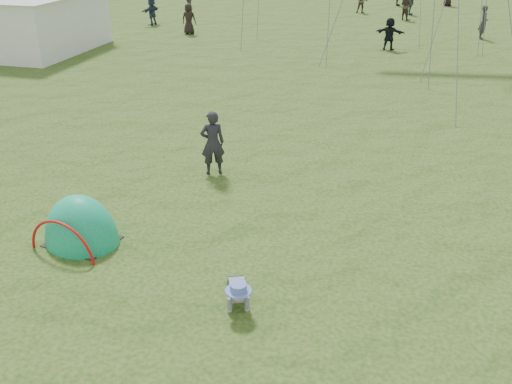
# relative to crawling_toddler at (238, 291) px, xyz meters

# --- Properties ---
(ground) EXTENTS (140.00, 140.00, 0.00)m
(ground) POSITION_rel_crawling_toddler_xyz_m (-0.99, 0.74, -0.31)
(ground) COLOR #13410A
(crawling_toddler) EXTENTS (0.74, 0.92, 0.63)m
(crawling_toddler) POSITION_rel_crawling_toddler_xyz_m (0.00, 0.00, 0.00)
(crawling_toddler) COLOR black
(crawling_toddler) RESTS_ON ground
(popup_tent) EXTENTS (1.95, 1.77, 2.10)m
(popup_tent) POSITION_rel_crawling_toddler_xyz_m (-3.55, 1.72, -0.31)
(popup_tent) COLOR #008B5E
(popup_tent) RESTS_ON ground
(standing_adult) EXTENTS (0.72, 0.59, 1.71)m
(standing_adult) POSITION_rel_crawling_toddler_xyz_m (-1.52, 5.53, 0.54)
(standing_adult) COLOR black
(standing_adult) RESTS_ON ground
(event_marquee) EXTENTS (7.82, 7.82, 4.75)m
(event_marquee) POSITION_rel_crawling_toddler_xyz_m (-14.04, 19.52, 2.06)
(event_marquee) COLOR white
(event_marquee) RESTS_ON ground
(crowd_person_1) EXTENTS (0.82, 0.66, 1.61)m
(crowd_person_1) POSITION_rel_crawling_toddler_xyz_m (3.42, 33.97, 0.49)
(crowd_person_1) COLOR #473B33
(crowd_person_1) RESTS_ON ground
(crowd_person_4) EXTENTS (0.88, 0.62, 1.68)m
(crowd_person_4) POSITION_rel_crawling_toddler_xyz_m (-6.70, 24.74, 0.53)
(crowd_person_4) COLOR black
(crowd_person_4) RESTS_ON ground
(crowd_person_5) EXTENTS (1.54, 0.91, 1.59)m
(crowd_person_5) POSITION_rel_crawling_toddler_xyz_m (4.30, 21.85, 0.48)
(crowd_person_5) COLOR black
(crowd_person_5) RESTS_ON ground
(crowd_person_6) EXTENTS (0.46, 0.67, 1.78)m
(crowd_person_6) POSITION_rel_crawling_toddler_xyz_m (9.62, 25.38, 0.58)
(crowd_person_6) COLOR #2F2E33
(crowd_person_6) RESTS_ON ground
(crowd_person_7) EXTENTS (1.08, 1.09, 1.78)m
(crowd_person_7) POSITION_rel_crawling_toddler_xyz_m (6.13, 31.31, 0.58)
(crowd_person_7) COLOR #362D23
(crowd_person_7) RESTS_ON ground
(crowd_person_11) EXTENTS (1.00, 1.58, 1.63)m
(crowd_person_11) POSITION_rel_crawling_toddler_xyz_m (-9.68, 27.45, 0.50)
(crowd_person_11) COLOR #283249
(crowd_person_11) RESTS_ON ground
(crowd_person_12) EXTENTS (0.63, 0.72, 1.65)m
(crowd_person_12) POSITION_rel_crawling_toddler_xyz_m (-18.75, 29.26, 0.51)
(crowd_person_12) COLOR black
(crowd_person_12) RESTS_ON ground
(crowd_person_14) EXTENTS (0.52, 1.00, 1.62)m
(crowd_person_14) POSITION_rel_crawling_toddler_xyz_m (6.69, 33.49, 0.50)
(crowd_person_14) COLOR #2B3E45
(crowd_person_14) RESTS_ON ground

